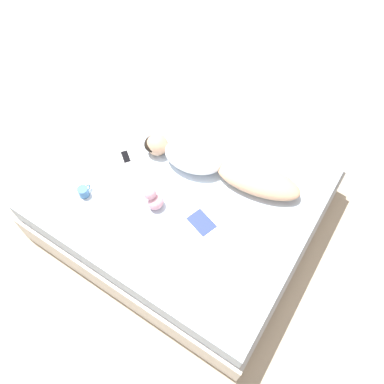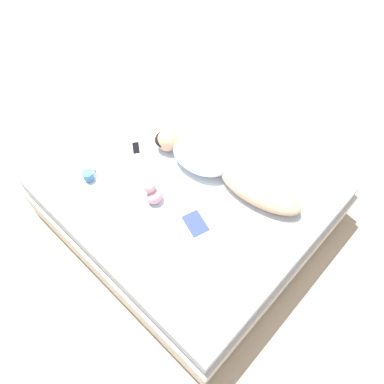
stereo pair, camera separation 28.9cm
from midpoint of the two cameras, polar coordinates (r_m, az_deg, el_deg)
The scene contains 7 objects.
ground_plane at distance 3.45m, azimuth 2.14°, elevation -3.32°, with size 12.00×12.00×0.00m, color #B7A88E.
bed at distance 3.23m, azimuth 2.28°, elevation -1.04°, with size 1.96×2.12×0.52m.
person at distance 2.99m, azimuth 7.02°, elevation 3.44°, with size 0.48×1.35×0.20m.
open_magazine at distance 2.77m, azimuth 1.66°, elevation -5.98°, with size 0.49×0.41×0.01m.
coffee_mug at distance 3.06m, azimuth -12.91°, elevation 2.24°, with size 0.12×0.08×0.08m.
cell_phone at distance 3.22m, azimuth -6.00°, elevation 6.48°, with size 0.15×0.16×0.01m.
plush_toy at distance 2.84m, azimuth -3.15°, elevation -0.37°, with size 0.13×0.15×0.19m.
Camera 2 is at (-1.25, -1.20, 2.99)m, focal length 35.00 mm.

